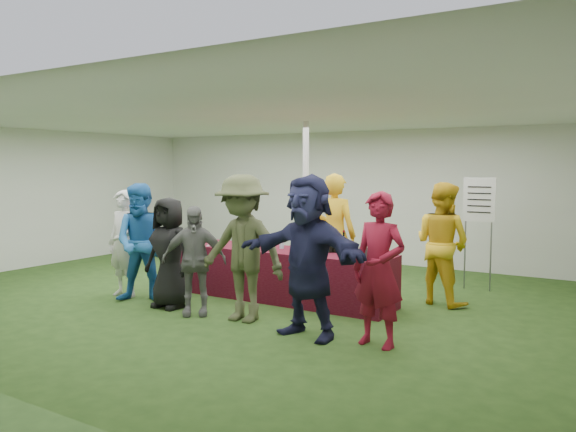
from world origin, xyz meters
The scene contains 18 objects.
ground centered at (0.00, 0.00, 0.00)m, with size 60.00×60.00×0.00m, color #284719.
tent centered at (0.50, 1.20, 1.35)m, with size 10.00×10.00×10.00m.
serving_table centered at (0.56, 0.23, 0.38)m, with size 3.60×0.80×0.75m, color maroon.
wine_bottles centered at (1.23, 0.37, 0.87)m, with size 0.79×0.14×0.32m.
wine_glasses centered at (0.25, -0.03, 0.86)m, with size 2.80×0.13×0.16m.
water_bottle centered at (0.60, 0.31, 0.85)m, with size 0.07×0.07×0.23m.
bar_towel centered at (2.03, 0.28, 0.77)m, with size 0.25×0.18×0.03m, color white.
dump_bucket centered at (2.11, 0.01, 0.84)m, with size 0.22×0.22×0.18m, color slate.
wine_list_sign centered at (2.97, 2.41, 1.32)m, with size 0.50×0.03×1.80m.
staff_pourer centered at (1.20, 0.85, 0.93)m, with size 0.68×0.45×1.87m, color gold.
staff_back centered at (2.74, 1.20, 0.87)m, with size 0.85×0.66×1.75m, color gold.
customer_0 centered at (-1.50, -0.84, 0.81)m, with size 0.59×0.39×1.62m, color silver.
customer_1 centered at (-1.00, -0.93, 0.86)m, with size 0.84×0.65×1.73m, color #2266B2.
customer_2 centered at (-0.44, -0.99, 0.77)m, with size 0.75×0.49×1.54m, color black.
customer_3 centered at (0.12, -1.12, 0.73)m, with size 0.85×0.36×1.46m, color slate.
customer_4 centered at (0.84, -1.01, 0.94)m, with size 1.21×0.69×1.87m, color #43492A.
customer_5 centered at (1.88, -1.16, 0.94)m, with size 1.75×0.56×1.89m, color #1C1E3F.
customer_6 centered at (2.71, -1.06, 0.85)m, with size 0.62×0.41×1.70m, color maroon.
Camera 1 is at (5.02, -6.72, 1.96)m, focal length 35.00 mm.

